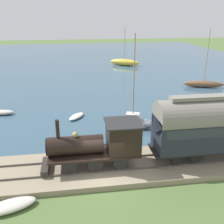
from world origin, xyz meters
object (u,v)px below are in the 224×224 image
at_px(sailboat_brown, 204,84).
at_px(beached_dinghy, 9,206).
at_px(sailboat_gray, 133,122).
at_px(steam_locomotive, 102,142).
at_px(sailboat_yellow, 124,62).
at_px(rowboat_near_shore, 1,112).
at_px(rowboat_off_pier, 77,116).

height_order(sailboat_brown, beached_dinghy, sailboat_brown).
bearing_deg(sailboat_gray, steam_locomotive, 172.19).
distance_m(sailboat_yellow, rowboat_near_shore, 31.40).
bearing_deg(steam_locomotive, beached_dinghy, 119.23).
bearing_deg(beached_dinghy, sailboat_gray, -42.65).
relative_size(sailboat_gray, rowboat_off_pier, 3.51).
distance_m(steam_locomotive, sailboat_brown, 25.49).
distance_m(sailboat_gray, rowboat_near_shore, 13.83).
bearing_deg(sailboat_brown, sailboat_gray, 149.20).
distance_m(steam_locomotive, beached_dinghy, 6.44).
relative_size(rowboat_near_shore, beached_dinghy, 0.87).
bearing_deg(sailboat_yellow, beached_dinghy, -167.31).
bearing_deg(rowboat_off_pier, sailboat_brown, -119.56).
relative_size(sailboat_brown, rowboat_off_pier, 3.36).
bearing_deg(rowboat_near_shore, sailboat_gray, -107.50).
distance_m(steam_locomotive, sailboat_yellow, 38.62).
bearing_deg(steam_locomotive, sailboat_gray, -28.09).
bearing_deg(sailboat_gray, rowboat_near_shore, 88.23).
bearing_deg(rowboat_off_pier, steam_locomotive, 132.32).
bearing_deg(sailboat_yellow, sailboat_brown, -124.71).
bearing_deg(beached_dinghy, sailboat_yellow, -19.34).
xyz_separation_m(sailboat_yellow, beached_dinghy, (-40.57, 14.24, -0.47)).
xyz_separation_m(steam_locomotive, sailboat_brown, (19.10, -16.80, -1.60)).
relative_size(steam_locomotive, sailboat_yellow, 0.84).
bearing_deg(beached_dinghy, steam_locomotive, -60.77).
height_order(sailboat_yellow, beached_dinghy, sailboat_yellow).
bearing_deg(rowboat_near_shore, beached_dinghy, -160.93).
relative_size(sailboat_gray, beached_dinghy, 2.80).
xyz_separation_m(steam_locomotive, beached_dinghy, (-3.01, 5.37, -1.91)).
bearing_deg(rowboat_near_shore, sailboat_brown, -70.02).
bearing_deg(sailboat_yellow, rowboat_near_shore, 176.82).
distance_m(sailboat_yellow, rowboat_off_pier, 29.62).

